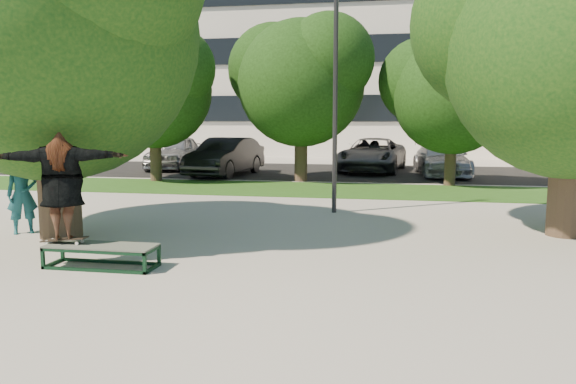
% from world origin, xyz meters
% --- Properties ---
extents(ground, '(120.00, 120.00, 0.00)m').
position_xyz_m(ground, '(0.00, 0.00, 0.00)').
color(ground, gray).
rests_on(ground, ground).
extents(grass_strip, '(30.00, 4.00, 0.02)m').
position_xyz_m(grass_strip, '(1.00, 9.50, 0.01)').
color(grass_strip, '#204413').
rests_on(grass_strip, ground).
extents(asphalt_strip, '(40.00, 8.00, 0.01)m').
position_xyz_m(asphalt_strip, '(0.00, 16.00, 0.01)').
color(asphalt_strip, black).
rests_on(asphalt_strip, ground).
extents(tree_left, '(6.96, 5.95, 7.12)m').
position_xyz_m(tree_left, '(-4.29, 1.09, 4.42)').
color(tree_left, '#38281E').
rests_on(tree_left, ground).
extents(tree_right, '(6.24, 5.33, 6.51)m').
position_xyz_m(tree_right, '(5.92, 3.08, 4.09)').
color(tree_right, '#38281E').
rests_on(tree_right, ground).
extents(bg_tree_left, '(5.28, 4.51, 5.77)m').
position_xyz_m(bg_tree_left, '(-6.57, 11.07, 3.73)').
color(bg_tree_left, '#38281E').
rests_on(bg_tree_left, ground).
extents(bg_tree_mid, '(5.76, 4.92, 6.24)m').
position_xyz_m(bg_tree_mid, '(-1.08, 12.08, 4.02)').
color(bg_tree_mid, '#38281E').
rests_on(bg_tree_mid, ground).
extents(bg_tree_right, '(5.04, 4.31, 5.43)m').
position_xyz_m(bg_tree_right, '(4.43, 11.57, 3.49)').
color(bg_tree_right, '#38281E').
rests_on(bg_tree_right, ground).
extents(lamppost, '(0.25, 0.15, 6.11)m').
position_xyz_m(lamppost, '(1.00, 5.00, 3.15)').
color(lamppost, '#2D2D30').
rests_on(lamppost, ground).
extents(office_building, '(30.00, 14.12, 16.00)m').
position_xyz_m(office_building, '(-2.00, 31.98, 8.00)').
color(office_building, silver).
rests_on(office_building, ground).
extents(grind_box, '(1.80, 0.60, 0.38)m').
position_xyz_m(grind_box, '(-2.18, -1.05, 0.19)').
color(grind_box, '#10321D').
rests_on(grind_box, ground).
extents(skater_rig, '(2.21, 1.31, 1.82)m').
position_xyz_m(skater_rig, '(-2.83, -1.05, 1.32)').
color(skater_rig, white).
rests_on(skater_rig, grind_box).
extents(bystander, '(0.72, 0.69, 1.67)m').
position_xyz_m(bystander, '(-5.17, 1.17, 0.83)').
color(bystander, '#18525D').
rests_on(bystander, ground).
extents(car_silver_a, '(2.22, 4.83, 1.60)m').
position_xyz_m(car_silver_a, '(-7.75, 16.07, 0.80)').
color(car_silver_a, '#A2A3A7').
rests_on(car_silver_a, asphalt_strip).
extents(car_dark, '(2.34, 5.02, 1.59)m').
position_xyz_m(car_dark, '(-4.46, 13.50, 0.80)').
color(car_dark, black).
rests_on(car_dark, asphalt_strip).
extents(car_grey, '(3.19, 5.73, 1.51)m').
position_xyz_m(car_grey, '(1.58, 16.50, 0.76)').
color(car_grey, '#515156').
rests_on(car_grey, asphalt_strip).
extents(car_silver_b, '(2.38, 4.90, 1.38)m').
position_xyz_m(car_silver_b, '(4.51, 15.25, 0.69)').
color(car_silver_b, '#B0B0B5').
rests_on(car_silver_b, asphalt_strip).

